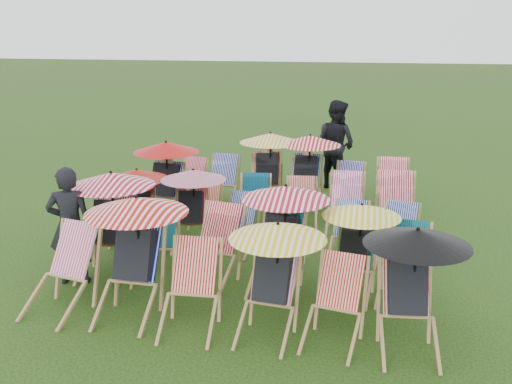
% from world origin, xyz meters
% --- Properties ---
extents(ground, '(100.00, 100.00, 0.00)m').
position_xyz_m(ground, '(0.00, 0.00, 0.00)').
color(ground, black).
rests_on(ground, ground).
extents(deckchair_0, '(0.82, 1.02, 0.99)m').
position_xyz_m(deckchair_0, '(-2.04, -2.19, 0.49)').
color(deckchair_0, '#A7814E').
rests_on(deckchair_0, ground).
extents(deckchair_1, '(1.19, 1.23, 1.41)m').
position_xyz_m(deckchair_1, '(-1.16, -2.10, 0.74)').
color(deckchair_1, '#A7814E').
rests_on(deckchair_1, ground).
extents(deckchair_2, '(0.67, 0.90, 0.94)m').
position_xyz_m(deckchair_2, '(-0.41, -2.30, 0.47)').
color(deckchair_2, '#A7814E').
rests_on(deckchair_2, ground).
extents(deckchair_3, '(1.06, 1.12, 1.25)m').
position_xyz_m(deckchair_3, '(0.49, -2.24, 0.66)').
color(deckchair_3, '#A7814E').
rests_on(deckchair_3, ground).
extents(deckchair_4, '(0.73, 0.91, 0.88)m').
position_xyz_m(deckchair_4, '(1.18, -2.27, 0.44)').
color(deckchair_4, '#A7814E').
rests_on(deckchair_4, ground).
extents(deckchair_5, '(1.09, 1.17, 1.30)m').
position_xyz_m(deckchair_5, '(1.94, -2.25, 0.69)').
color(deckchair_5, '#A7814E').
rests_on(deckchair_5, ground).
extents(deckchair_6, '(1.18, 1.24, 1.40)m').
position_xyz_m(deckchair_6, '(-1.96, -1.05, 0.74)').
color(deckchair_6, '#A7814E').
rests_on(deckchair_6, ground).
extents(deckchair_7, '(0.76, 0.95, 0.92)m').
position_xyz_m(deckchair_7, '(-1.29, -1.06, 0.46)').
color(deckchair_7, '#A7814E').
rests_on(deckchair_7, ground).
extents(deckchair_8, '(0.82, 1.02, 0.99)m').
position_xyz_m(deckchair_8, '(-0.50, -1.09, 0.49)').
color(deckchair_8, '#A7814E').
rests_on(deckchair_8, ground).
extents(deckchair_9, '(1.13, 1.19, 1.34)m').
position_xyz_m(deckchair_9, '(0.39, -1.05, 0.71)').
color(deckchair_9, '#A7814E').
rests_on(deckchair_9, ground).
extents(deckchair_10, '(0.98, 1.04, 1.16)m').
position_xyz_m(deckchair_10, '(1.35, -1.06, 0.61)').
color(deckchair_10, '#A7814E').
rests_on(deckchair_10, ground).
extents(deckchair_11, '(0.72, 0.92, 0.91)m').
position_xyz_m(deckchair_11, '(1.95, -1.08, 0.46)').
color(deckchair_11, '#A7814E').
rests_on(deckchair_11, ground).
extents(deckchair_12, '(0.97, 1.01, 1.15)m').
position_xyz_m(deckchair_12, '(-2.10, 0.12, 0.61)').
color(deckchair_12, '#A7814E').
rests_on(deckchair_12, ground).
extents(deckchair_13, '(1.00, 1.09, 1.19)m').
position_xyz_m(deckchair_13, '(-1.17, 0.15, 0.63)').
color(deckchair_13, '#A7814E').
rests_on(deckchair_13, ground).
extents(deckchair_14, '(0.65, 0.83, 0.83)m').
position_xyz_m(deckchair_14, '(-0.44, 0.09, 0.42)').
color(deckchair_14, '#A7814E').
rests_on(deckchair_14, ground).
extents(deckchair_15, '(0.62, 0.82, 0.83)m').
position_xyz_m(deckchair_15, '(0.34, 0.08, 0.42)').
color(deckchair_15, '#A7814E').
rests_on(deckchair_15, ground).
extents(deckchair_16, '(0.61, 0.80, 0.83)m').
position_xyz_m(deckchair_16, '(1.22, 0.00, 0.41)').
color(deckchair_16, '#A7814E').
rests_on(deckchair_16, ground).
extents(deckchair_17, '(0.67, 0.84, 0.82)m').
position_xyz_m(deckchair_17, '(1.92, 0.06, 0.41)').
color(deckchair_17, '#A7814E').
rests_on(deckchair_17, ground).
extents(deckchair_18, '(1.14, 1.21, 1.36)m').
position_xyz_m(deckchair_18, '(-2.06, 1.31, 0.72)').
color(deckchair_18, '#A7814E').
rests_on(deckchair_18, ground).
extents(deckchair_19, '(0.60, 0.79, 0.81)m').
position_xyz_m(deckchair_19, '(-1.24, 1.13, 0.41)').
color(deckchair_19, '#A7814E').
rests_on(deckchair_19, ground).
extents(deckchair_20, '(0.66, 0.85, 0.86)m').
position_xyz_m(deckchair_20, '(-0.39, 1.15, 0.43)').
color(deckchair_20, '#A7814E').
rests_on(deckchair_20, ground).
extents(deckchair_21, '(0.64, 0.83, 0.83)m').
position_xyz_m(deckchair_21, '(0.40, 1.20, 0.42)').
color(deckchair_21, '#A7814E').
rests_on(deckchair_21, ground).
extents(deckchair_22, '(0.63, 0.88, 0.94)m').
position_xyz_m(deckchair_22, '(1.12, 1.24, 0.47)').
color(deckchair_22, '#A7814E').
rests_on(deckchair_22, ground).
extents(deckchair_23, '(0.71, 0.96, 1.01)m').
position_xyz_m(deckchair_23, '(1.93, 1.14, 0.50)').
color(deckchair_23, '#A7814E').
rests_on(deckchair_23, ground).
extents(deckchair_24, '(0.56, 0.77, 0.82)m').
position_xyz_m(deckchair_24, '(-1.89, 2.35, 0.41)').
color(deckchair_24, '#A7814E').
rests_on(deckchair_24, ground).
extents(deckchair_25, '(0.63, 0.86, 0.92)m').
position_xyz_m(deckchair_25, '(-1.27, 2.28, 0.46)').
color(deckchair_25, '#A7814E').
rests_on(deckchair_25, ground).
extents(deckchair_26, '(1.15, 1.24, 1.37)m').
position_xyz_m(deckchair_26, '(-0.40, 2.46, 0.72)').
color(deckchair_26, '#A7814E').
rests_on(deckchair_26, ground).
extents(deckchair_27, '(1.15, 1.19, 1.36)m').
position_xyz_m(deckchair_27, '(0.33, 2.41, 0.72)').
color(deckchair_27, '#A7814E').
rests_on(deckchair_27, ground).
extents(deckchair_28, '(0.65, 0.85, 0.87)m').
position_xyz_m(deckchair_28, '(1.10, 2.34, 0.43)').
color(deckchair_28, '#A7814E').
rests_on(deckchair_28, ground).
extents(deckchair_29, '(0.66, 0.90, 0.96)m').
position_xyz_m(deckchair_29, '(1.91, 2.41, 0.48)').
color(deckchair_29, '#A7814E').
rests_on(deckchair_29, ground).
extents(person_left, '(0.67, 0.54, 1.58)m').
position_xyz_m(person_left, '(-2.30, -1.44, 0.79)').
color(person_left, black).
rests_on(person_left, ground).
extents(person_rear, '(1.13, 1.08, 1.84)m').
position_xyz_m(person_rear, '(0.76, 3.97, 0.92)').
color(person_rear, black).
rests_on(person_rear, ground).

